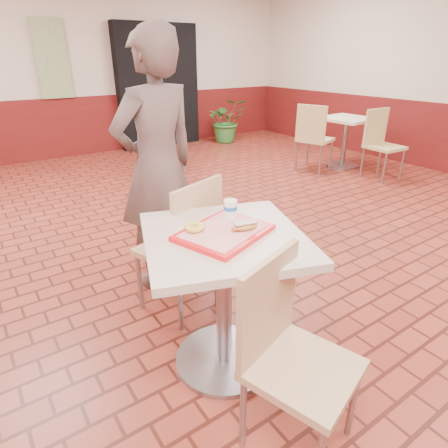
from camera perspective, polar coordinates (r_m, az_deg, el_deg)
room_shell at (r=2.89m, az=11.24°, el=20.64°), size 8.01×10.01×3.01m
wainscot_band at (r=3.12m, az=9.76°, el=2.02°), size 8.00×10.00×1.00m
corridor_doorway at (r=7.66m, az=-9.98°, el=19.84°), size 1.60×0.22×2.20m
promo_poster at (r=7.13m, az=-24.72°, el=21.87°), size 0.50×0.03×1.20m
main_table at (r=2.03m, az=0.00°, el=-8.61°), size 0.79×0.79×0.84m
chair_main_front at (r=1.73m, az=9.83°, el=-18.09°), size 0.53×0.53×0.92m
chair_main_back at (r=2.49m, az=-5.90°, el=-2.68°), size 0.57×0.57×0.97m
customer at (r=2.76m, az=-10.08°, el=8.57°), size 0.75×0.56×1.86m
serving_tray at (r=1.89m, az=0.00°, el=-1.28°), size 0.45×0.35×0.03m
ring_donut at (r=1.88m, az=-4.54°, el=-0.44°), size 0.14×0.14×0.03m
long_john_donut at (r=1.88m, az=3.16°, el=-0.30°), size 0.15×0.09×0.04m
paper_cup at (r=2.02m, az=0.97°, el=2.43°), size 0.07×0.07×0.09m
second_table at (r=6.39m, az=18.01°, el=12.93°), size 0.73×0.73×0.77m
chair_second_left at (r=5.96m, az=13.46°, el=13.09°), size 0.59×0.59×1.01m
chair_second_front at (r=5.95m, az=22.78°, el=11.68°), size 0.48×0.48×0.97m
potted_plant at (r=7.95m, az=0.38°, el=15.49°), size 0.94×0.87×0.86m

